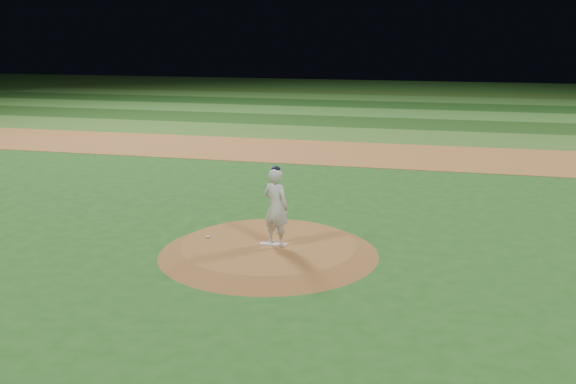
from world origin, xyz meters
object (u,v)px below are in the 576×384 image
(rosin_bag, at_px, (208,237))
(pitcher_on_mound, at_px, (276,207))
(pitching_rubber, at_px, (274,244))
(pitchers_mound, at_px, (269,248))

(rosin_bag, distance_m, pitcher_on_mound, 2.09)
(pitching_rubber, relative_size, pitcher_on_mound, 0.34)
(pitching_rubber, relative_size, rosin_bag, 6.31)
(pitching_rubber, bearing_deg, pitcher_on_mound, 0.26)
(pitching_rubber, xyz_separation_m, pitcher_on_mound, (0.07, 0.00, 0.97))
(pitching_rubber, bearing_deg, pitchers_mound, 158.58)
(pitchers_mound, height_order, rosin_bag, rosin_bag)
(pitchers_mound, xyz_separation_m, pitching_rubber, (0.14, -0.05, 0.14))
(pitchers_mound, relative_size, rosin_bag, 51.36)
(pitching_rubber, height_order, rosin_bag, rosin_bag)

